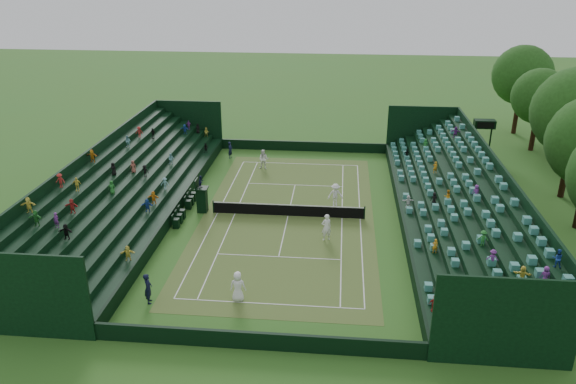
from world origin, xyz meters
The scene contains 19 objects.
ground centered at (0.00, 0.00, 0.00)m, with size 160.00×160.00×0.00m, color #366720.
court_surface centered at (0.00, 0.00, 0.01)m, with size 12.97×26.77×0.01m, color #306923.
perimeter_wall_north centered at (0.00, 15.88, 0.50)m, with size 17.17×0.20×1.00m, color black.
perimeter_wall_south centered at (0.00, -15.88, 0.50)m, with size 17.17×0.20×1.00m, color black.
perimeter_wall_east centered at (8.48, 0.00, 0.50)m, with size 0.20×31.77×1.00m, color black.
perimeter_wall_west centered at (-8.48, 0.00, 0.50)m, with size 0.20×31.77×1.00m, color black.
north_grandstand centered at (12.66, 0.00, 1.55)m, with size 6.60×32.00×4.90m.
south_grandstand centered at (-12.66, 0.00, 1.55)m, with size 6.60×32.00×4.90m.
tennis_net centered at (0.00, 0.00, 0.53)m, with size 11.67×0.10×1.06m.
scoreboard_tower centered at (17.75, 16.00, 3.14)m, with size 2.00×1.00×3.70m.
tree_row centered at (22.40, 8.33, 6.47)m, with size 11.17×37.48×10.66m.
umpire_chair centered at (-6.70, 0.21, 1.27)m, with size 0.95×0.95×2.98m.
courtside_chairs centered at (-7.95, -0.27, 0.39)m, with size 0.47×5.45×1.02m.
player_near_west centered at (-1.74, -11.66, 0.92)m, with size 0.90×0.59×1.85m, color white.
player_near_east centered at (3.03, -3.66, 0.99)m, with size 0.72×0.47×1.98m, color white.
player_far_west centered at (-3.27, 10.19, 0.94)m, with size 0.91×0.71×1.87m, color white.
player_far_east centered at (3.54, 2.37, 0.92)m, with size 1.19×0.69×1.85m, color white.
line_judge_north centered at (-6.97, 13.00, 0.82)m, with size 0.60×0.39×1.63m, color black.
line_judge_south centered at (-6.77, -12.36, 0.92)m, with size 0.67×0.44×1.85m, color black.
Camera 1 is at (3.75, -38.69, 18.18)m, focal length 35.00 mm.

